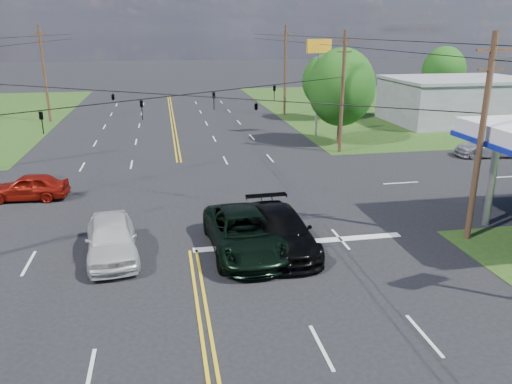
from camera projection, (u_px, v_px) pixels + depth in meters
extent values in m
plane|color=black|center=(184.00, 196.00, 30.03)|extent=(280.00, 280.00, 0.00)
cube|color=#253E14|center=(439.00, 105.00, 66.03)|extent=(46.00, 48.00, 0.03)
cube|color=silver|center=(300.00, 243.00, 23.42)|extent=(10.00, 0.50, 0.02)
cube|color=slate|center=(457.00, 102.00, 53.27)|extent=(14.00, 10.00, 4.40)
cylinder|color=#A5A5AA|center=(492.00, 181.00, 24.91)|extent=(0.36, 0.36, 4.65)
cylinder|color=#3E2B1A|center=(481.00, 141.00, 22.41)|extent=(0.28, 0.28, 9.50)
cube|color=#3E2B1A|center=(494.00, 50.00, 21.18)|extent=(1.60, 0.12, 0.12)
cube|color=#3E2B1A|center=(491.00, 69.00, 21.43)|extent=(1.20, 0.10, 0.10)
cylinder|color=#3E2B1A|center=(342.00, 93.00, 39.23)|extent=(0.28, 0.28, 9.50)
cube|color=#3E2B1A|center=(345.00, 41.00, 38.00)|extent=(1.60, 0.12, 0.12)
cube|color=#3E2B1A|center=(345.00, 52.00, 38.25)|extent=(1.20, 0.10, 0.10)
cylinder|color=#3E2B1A|center=(45.00, 75.00, 52.37)|extent=(0.28, 0.28, 10.00)
cube|color=#3E2B1A|center=(39.00, 33.00, 51.07)|extent=(1.60, 0.12, 0.12)
cube|color=#3E2B1A|center=(40.00, 41.00, 51.32)|extent=(1.20, 0.10, 0.10)
cylinder|color=#3E2B1A|center=(285.00, 71.00, 56.91)|extent=(0.28, 0.28, 10.00)
cube|color=#3E2B1A|center=(286.00, 33.00, 55.60)|extent=(1.60, 0.12, 0.12)
cube|color=#3E2B1A|center=(286.00, 40.00, 55.85)|extent=(1.20, 0.10, 0.10)
imported|color=black|center=(42.00, 123.00, 23.00)|extent=(0.17, 0.21, 1.05)
imported|color=black|center=(142.00, 110.00, 26.63)|extent=(0.17, 0.21, 1.05)
imported|color=black|center=(214.00, 101.00, 30.05)|extent=(0.17, 0.21, 1.05)
imported|color=black|center=(274.00, 93.00, 33.68)|extent=(0.17, 0.21, 1.05)
imported|color=black|center=(113.00, 96.00, 30.10)|extent=(1.24, 0.26, 0.50)
imported|color=black|center=(256.00, 105.00, 26.41)|extent=(1.24, 0.26, 0.50)
cylinder|color=black|center=(415.00, 41.00, 27.66)|extent=(0.04, 100.00, 0.04)
cylinder|color=black|center=(414.00, 53.00, 27.85)|extent=(0.04, 100.00, 0.04)
cylinder|color=#3E2B1A|center=(339.00, 125.00, 43.17)|extent=(0.36, 0.36, 3.30)
ellipsoid|color=#144A13|center=(341.00, 87.00, 42.17)|extent=(5.70, 5.70, 6.60)
cylinder|color=#3E2B1A|center=(324.00, 107.00, 54.89)|extent=(0.36, 0.36, 2.86)
ellipsoid|color=#144A13|center=(325.00, 81.00, 54.02)|extent=(4.94, 4.94, 5.72)
cylinder|color=#3E2B1A|center=(441.00, 95.00, 63.51)|extent=(0.36, 0.36, 3.08)
ellipsoid|color=#144A13|center=(444.00, 71.00, 62.58)|extent=(5.32, 5.32, 6.16)
imported|color=black|center=(244.00, 233.00, 22.20)|extent=(3.30, 6.67, 1.82)
imported|color=black|center=(281.00, 231.00, 22.50)|extent=(2.71, 6.17, 1.76)
imported|color=silver|center=(111.00, 238.00, 21.66)|extent=(2.69, 5.44, 1.78)
imported|color=maroon|center=(28.00, 187.00, 29.16)|extent=(4.61, 2.13, 1.53)
imported|color=silver|center=(490.00, 147.00, 39.13)|extent=(5.63, 2.78, 1.57)
cylinder|color=#A5A5AA|center=(318.00, 89.00, 45.43)|extent=(0.20, 0.20, 8.73)
cube|color=#FFA91A|center=(319.00, 46.00, 44.26)|extent=(2.40, 0.74, 1.20)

